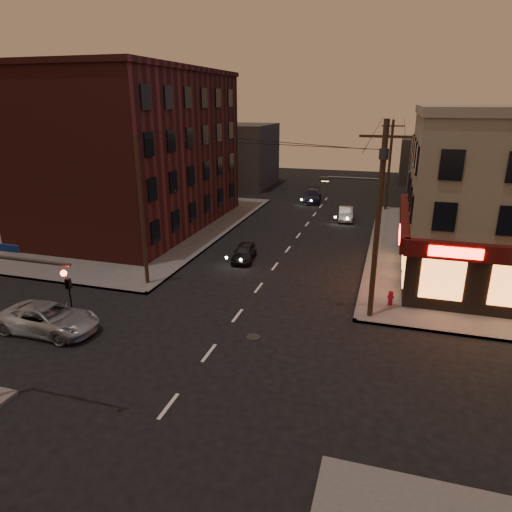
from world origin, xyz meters
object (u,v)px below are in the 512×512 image
at_px(suv_cross, 49,319).
at_px(sedan_far, 312,196).
at_px(sedan_near, 244,252).
at_px(fire_hydrant, 391,297).
at_px(sedan_mid, 346,214).

xyz_separation_m(suv_cross, sedan_far, (7.03, 34.32, -0.02)).
xyz_separation_m(sedan_near, fire_hydrant, (10.27, -5.18, 0.01)).
height_order(suv_cross, sedan_mid, suv_cross).
distance_m(suv_cross, sedan_mid, 29.39).
height_order(suv_cross, sedan_near, suv_cross).
relative_size(sedan_near, sedan_far, 0.74).
bearing_deg(sedan_mid, sedan_far, 115.86).
distance_m(sedan_mid, sedan_far, 8.64).
bearing_deg(fire_hydrant, sedan_near, 153.24).
bearing_deg(fire_hydrant, sedan_mid, 103.37).
xyz_separation_m(sedan_far, fire_hydrant, (9.15, -26.47, -0.07)).
distance_m(sedan_near, sedan_far, 21.33).
relative_size(suv_cross, sedan_near, 1.44).
xyz_separation_m(suv_cross, sedan_mid, (11.62, 27.00, -0.09)).
relative_size(sedan_near, fire_hydrant, 4.15).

